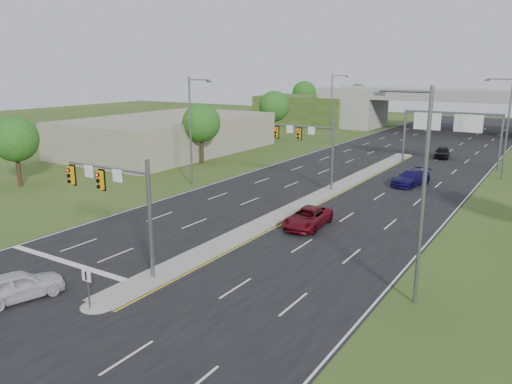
{
  "coord_description": "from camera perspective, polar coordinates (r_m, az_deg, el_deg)",
  "views": [
    {
      "loc": [
        19.15,
        -19.34,
        11.75
      ],
      "look_at": [
        0.32,
        10.56,
        3.0
      ],
      "focal_mm": 35.0,
      "sensor_mm": 36.0,
      "label": 1
    }
  ],
  "objects": [
    {
      "name": "road",
      "position": [
        58.8,
        12.53,
        2.06
      ],
      "size": [
        24.0,
        160.0,
        0.02
      ],
      "primitive_type": "cube",
      "color": "black",
      "rests_on": "ground"
    },
    {
      "name": "commercial_building",
      "position": [
        73.85,
        -9.91,
        6.51
      ],
      "size": [
        18.0,
        30.0,
        5.0
      ],
      "primitive_type": "cube",
      "color": "gray",
      "rests_on": "ground"
    },
    {
      "name": "median_nose",
      "position": [
        27.16,
        -17.61,
        -12.19
      ],
      "size": [
        2.0,
        2.0,
        0.16
      ],
      "primitive_type": "cone",
      "color": "gray",
      "rests_on": "road"
    },
    {
      "name": "tree_back_a",
      "position": [
        127.07,
        5.54,
        11.18
      ],
      "size": [
        6.0,
        6.0,
        8.85
      ],
      "color": "#382316",
      "rests_on": "ground"
    },
    {
      "name": "tree_l_close",
      "position": [
        55.96,
        -25.82,
        5.45
      ],
      "size": [
        4.6,
        4.6,
        7.17
      ],
      "color": "#382316",
      "rests_on": "ground"
    },
    {
      "name": "tree_back_b",
      "position": [
        121.43,
        11.55,
        10.69
      ],
      "size": [
        5.6,
        5.6,
        8.32
      ],
      "color": "#382316",
      "rests_on": "ground"
    },
    {
      "name": "signal_mast_far",
      "position": [
        49.67,
        6.35,
        5.69
      ],
      "size": [
        6.62,
        0.6,
        7.0
      ],
      "color": "slate",
      "rests_on": "ground"
    },
    {
      "name": "overpass",
      "position": [
        101.5,
        21.46,
        8.33
      ],
      "size": [
        80.0,
        14.0,
        8.1
      ],
      "color": "gray",
      "rests_on": "ground"
    },
    {
      "name": "ground",
      "position": [
        29.64,
        -11.65,
        -9.75
      ],
      "size": [
        240.0,
        240.0,
        0.0
      ],
      "primitive_type": "plane",
      "color": "#2E491A",
      "rests_on": "ground"
    },
    {
      "name": "car_far_c",
      "position": [
        72.16,
        20.5,
        4.28
      ],
      "size": [
        2.45,
        4.66,
        1.51
      ],
      "primitive_type": "imported",
      "rotation": [
        0.0,
        0.0,
        0.16
      ],
      "color": "black",
      "rests_on": "road"
    },
    {
      "name": "car_far_b",
      "position": [
        53.88,
        17.3,
        1.54
      ],
      "size": [
        3.39,
        5.71,
        1.55
      ],
      "primitive_type": "imported",
      "rotation": [
        0.0,
        0.0,
        -0.24
      ],
      "color": "#120C48",
      "rests_on": "road"
    },
    {
      "name": "lane_markings",
      "position": [
        53.44,
        9.69,
        1.03
      ],
      "size": [
        23.72,
        160.0,
        0.01
      ],
      "color": "gold",
      "rests_on": "road"
    },
    {
      "name": "car_far_a",
      "position": [
        38.12,
        5.95,
        -2.93
      ],
      "size": [
        2.78,
        5.45,
        1.47
      ],
      "primitive_type": "imported",
      "rotation": [
        0.0,
        0.0,
        0.06
      ],
      "color": "#5D0913",
      "rests_on": "road"
    },
    {
      "name": "signal_mast_near",
      "position": [
        29.65,
        -15.37,
        -0.3
      ],
      "size": [
        6.62,
        0.6,
        7.0
      ],
      "color": "slate",
      "rests_on": "ground"
    },
    {
      "name": "lightpole_r_near",
      "position": [
        25.66,
        18.2,
        0.49
      ],
      "size": [
        2.85,
        0.25,
        11.0
      ],
      "color": "slate",
      "rests_on": "ground"
    },
    {
      "name": "lightpole_l_far",
      "position": [
        81.31,
        8.73,
        9.77
      ],
      "size": [
        2.85,
        0.25,
        11.0
      ],
      "color": "slate",
      "rests_on": "ground"
    },
    {
      "name": "tree_l_near",
      "position": [
        63.33,
        -6.26,
        7.87
      ],
      "size": [
        4.8,
        4.8,
        7.6
      ],
      "color": "#382316",
      "rests_on": "ground"
    },
    {
      "name": "sign_gantry",
      "position": [
        65.78,
        21.29,
        7.29
      ],
      "size": [
        11.58,
        0.44,
        6.67
      ],
      "color": "slate",
      "rests_on": "ground"
    },
    {
      "name": "lightpole_r_far",
      "position": [
        59.89,
        26.66,
        7.04
      ],
      "size": [
        2.85,
        0.25,
        11.0
      ],
      "color": "slate",
      "rests_on": "ground"
    },
    {
      "name": "tree_l_mid",
      "position": [
        86.18,
        2.09,
        9.74
      ],
      "size": [
        5.2,
        5.2,
        8.12
      ],
      "color": "#382316",
      "rests_on": "ground"
    },
    {
      "name": "car_white",
      "position": [
        29.13,
        -25.52,
        -9.62
      ],
      "size": [
        3.08,
        4.88,
        1.55
      ],
      "primitive_type": "imported",
      "rotation": [
        0.0,
        0.0,
        2.84
      ],
      "color": "silver",
      "rests_on": "road"
    },
    {
      "name": "lightpole_l_mid",
      "position": [
        51.3,
        -7.33,
        7.48
      ],
      "size": [
        2.85,
        0.25,
        11.0
      ],
      "color": "slate",
      "rests_on": "ground"
    },
    {
      "name": "keep_right_sign",
      "position": [
        26.28,
        -18.72,
        -9.78
      ],
      "size": [
        0.6,
        0.13,
        2.2
      ],
      "color": "slate",
      "rests_on": "ground"
    },
    {
      "name": "median",
      "position": [
        47.9,
        7.62,
        -0.29
      ],
      "size": [
        2.0,
        54.0,
        0.16
      ],
      "primitive_type": "cube",
      "color": "gray",
      "rests_on": "road"
    }
  ]
}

